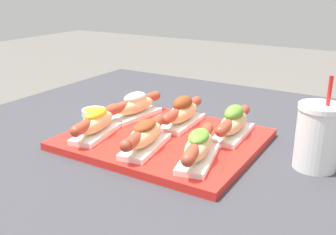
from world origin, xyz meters
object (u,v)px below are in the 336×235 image
(hot_dog_2, at_px, (198,146))
(hot_dog_1, at_px, (145,135))
(hot_dog_4, at_px, (183,112))
(sauce_bowl, at_px, (94,112))
(hot_dog_5, at_px, (233,122))
(drink_cup, at_px, (318,137))
(hot_dog_3, at_px, (135,105))
(hot_dog_0, at_px, (96,122))
(serving_tray, at_px, (164,139))

(hot_dog_2, bearing_deg, hot_dog_1, -178.39)
(hot_dog_2, relative_size, hot_dog_4, 0.98)
(hot_dog_4, distance_m, sauce_bowl, 0.28)
(hot_dog_4, xyz_separation_m, hot_dog_5, (0.14, -0.01, -0.00))
(hot_dog_5, distance_m, drink_cup, 0.20)
(hot_dog_3, bearing_deg, hot_dog_5, 1.52)
(hot_dog_0, distance_m, hot_dog_3, 0.16)
(serving_tray, height_order, sauce_bowl, sauce_bowl)
(hot_dog_1, relative_size, drink_cup, 1.00)
(hot_dog_4, height_order, hot_dog_5, same)
(hot_dog_0, height_order, drink_cup, drink_cup)
(hot_dog_5, relative_size, drink_cup, 1.01)
(hot_dog_1, relative_size, sauce_bowl, 2.86)
(hot_dog_1, relative_size, hot_dog_3, 1.00)
(hot_dog_0, xyz_separation_m, hot_dog_5, (0.28, 0.16, 0.00))
(serving_tray, xyz_separation_m, hot_dog_4, (0.00, 0.09, 0.04))
(hot_dog_3, relative_size, hot_dog_5, 0.99)
(hot_dog_4, bearing_deg, hot_dog_0, -129.90)
(hot_dog_2, xyz_separation_m, hot_dog_4, (-0.13, 0.17, 0.00))
(sauce_bowl, bearing_deg, hot_dog_1, -28.31)
(hot_dog_2, height_order, hot_dog_4, hot_dog_4)
(serving_tray, xyz_separation_m, hot_dog_1, (0.01, -0.09, 0.04))
(hot_dog_0, height_order, hot_dog_4, hot_dog_4)
(serving_tray, xyz_separation_m, sauce_bowl, (-0.28, 0.07, 0.00))
(hot_dog_4, bearing_deg, serving_tray, -91.40)
(hot_dog_0, bearing_deg, drink_cup, 15.10)
(drink_cup, bearing_deg, hot_dog_4, 173.18)
(hot_dog_3, height_order, drink_cup, drink_cup)
(hot_dog_1, distance_m, hot_dog_2, 0.13)
(hot_dog_1, bearing_deg, hot_dog_2, 1.61)
(hot_dog_1, bearing_deg, serving_tray, 93.86)
(hot_dog_5, height_order, sauce_bowl, hot_dog_5)
(serving_tray, relative_size, hot_dog_0, 2.25)
(hot_dog_4, bearing_deg, sauce_bowl, -175.34)
(hot_dog_1, bearing_deg, hot_dog_5, 51.29)
(hot_dog_1, xyz_separation_m, hot_dog_2, (0.13, 0.00, 0.00))
(hot_dog_1, height_order, drink_cup, drink_cup)
(hot_dog_2, xyz_separation_m, hot_dog_5, (0.01, 0.17, 0.00))
(hot_dog_0, xyz_separation_m, sauce_bowl, (-0.14, 0.15, -0.04))
(hot_dog_4, relative_size, hot_dog_5, 1.00)
(sauce_bowl, bearing_deg, hot_dog_2, -19.90)
(hot_dog_4, relative_size, drink_cup, 1.01)
(sauce_bowl, bearing_deg, drink_cup, -1.62)
(sauce_bowl, bearing_deg, hot_dog_0, -46.53)
(hot_dog_0, height_order, hot_dog_2, same)
(hot_dog_2, height_order, hot_dog_5, hot_dog_5)
(hot_dog_0, xyz_separation_m, hot_dog_3, (0.00, 0.16, 0.00))
(hot_dog_0, height_order, hot_dog_1, hot_dog_0)
(serving_tray, height_order, hot_dog_1, hot_dog_1)
(hot_dog_0, xyz_separation_m, drink_cup, (0.48, 0.13, 0.02))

